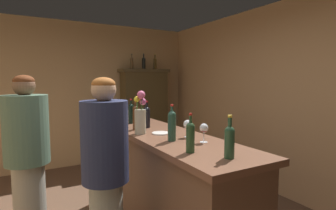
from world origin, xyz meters
TOP-DOWN VIEW (x-y plane):
  - wall_back at (0.00, 3.12)m, footprint 4.95×0.12m
  - wall_right at (2.47, 0.00)m, footprint 0.12×6.25m
  - bar_counter at (0.56, 0.32)m, footprint 0.66×2.39m
  - display_cabinet at (1.49, 2.84)m, footprint 0.98×0.38m
  - wine_bottle_pinot at (0.40, -0.41)m, footprint 0.06×0.06m
  - wine_bottle_rose at (0.46, -0.02)m, footprint 0.07×0.07m
  - wine_bottle_malbec at (0.55, -0.66)m, footprint 0.07×0.07m
  - wine_bottle_merlot at (0.49, 1.02)m, footprint 0.07×0.07m
  - wine_bottle_chardonnay at (0.54, 0.67)m, footprint 0.08×0.08m
  - wine_bottle_syrah at (0.39, 0.62)m, footprint 0.07×0.07m
  - wine_glass_front at (0.67, -0.21)m, footprint 0.07×0.07m
  - wine_glass_mid at (0.58, 1.35)m, footprint 0.07×0.07m
  - wine_glass_rear at (0.67, 0.03)m, footprint 0.08×0.08m
  - flower_arrangement at (0.34, 0.38)m, footprint 0.12×0.14m
  - cheese_plate at (0.52, 0.29)m, footprint 0.18×0.18m
  - display_bottle_left at (1.23, 2.84)m, footprint 0.06×0.06m
  - display_bottle_midleft at (1.48, 2.84)m, footprint 0.07×0.07m
  - display_bottle_center at (1.73, 2.84)m, footprint 0.06×0.06m
  - patron_in_grey at (-0.64, 0.70)m, footprint 0.39×0.39m
  - patron_tall at (-0.13, -0.03)m, footprint 0.36×0.36m

SIDE VIEW (x-z plane):
  - bar_counter at x=0.56m, z-range 0.00..1.07m
  - patron_tall at x=-0.13m, z-range 0.08..1.69m
  - patron_in_grey at x=-0.64m, z-range 0.07..1.71m
  - display_cabinet at x=1.49m, z-range 0.04..1.84m
  - cheese_plate at x=0.52m, z-range 1.06..1.08m
  - wine_glass_mid at x=0.58m, z-range 1.09..1.22m
  - wine_glass_front at x=0.67m, z-range 1.10..1.26m
  - wine_glass_rear at x=0.67m, z-range 1.10..1.26m
  - wine_bottle_pinot at x=0.40m, z-range 1.04..1.33m
  - wine_bottle_malbec at x=0.55m, z-range 1.04..1.34m
  - wine_bottle_chardonnay at x=0.54m, z-range 1.05..1.35m
  - wine_bottle_merlot at x=0.49m, z-range 1.05..1.35m
  - wine_bottle_syrah at x=0.39m, z-range 1.05..1.37m
  - wine_bottle_rose at x=0.46m, z-range 1.05..1.37m
  - flower_arrangement at x=0.34m, z-range 1.04..1.46m
  - wall_back at x=0.00m, z-range 0.00..2.65m
  - wall_right at x=2.47m, z-range 0.00..2.65m
  - display_bottle_left at x=1.23m, z-range 1.79..2.07m
  - display_bottle_midleft at x=1.48m, z-range 1.78..2.08m
  - display_bottle_center at x=1.73m, z-range 1.78..2.09m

